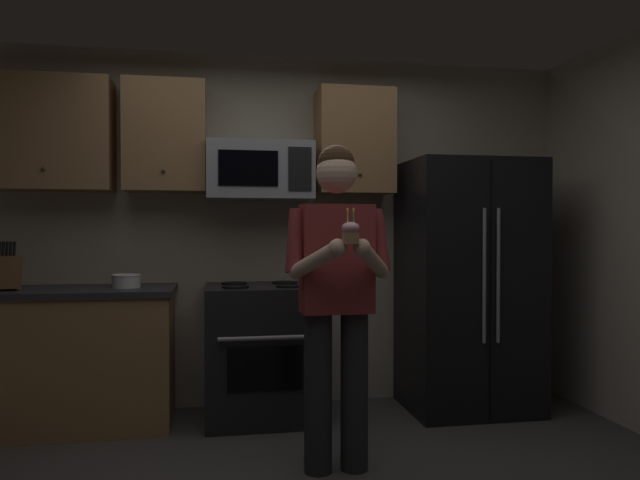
{
  "coord_description": "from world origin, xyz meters",
  "views": [
    {
      "loc": [
        -0.47,
        -2.77,
        1.3
      ],
      "look_at": [
        0.09,
        0.38,
        1.25
      ],
      "focal_mm": 33.65,
      "sensor_mm": 36.0,
      "label": 1
    }
  ],
  "objects_px": {
    "microwave": "(260,171)",
    "refrigerator": "(468,285)",
    "bowl_large_white": "(126,281)",
    "person": "(337,287)",
    "knife_block": "(6,272)",
    "oven_range": "(261,352)",
    "cupcake": "(351,232)"
  },
  "relations": [
    {
      "from": "microwave",
      "to": "refrigerator",
      "type": "distance_m",
      "value": 1.72
    },
    {
      "from": "bowl_large_white",
      "to": "person",
      "type": "relative_size",
      "value": 0.11
    },
    {
      "from": "knife_block",
      "to": "refrigerator",
      "type": "bearing_deg",
      "value": -0.17
    },
    {
      "from": "oven_range",
      "to": "bowl_large_white",
      "type": "height_order",
      "value": "bowl_large_white"
    },
    {
      "from": "knife_block",
      "to": "person",
      "type": "bearing_deg",
      "value": -26.17
    },
    {
      "from": "oven_range",
      "to": "refrigerator",
      "type": "relative_size",
      "value": 0.52
    },
    {
      "from": "oven_range",
      "to": "person",
      "type": "height_order",
      "value": "person"
    },
    {
      "from": "oven_range",
      "to": "cupcake",
      "type": "relative_size",
      "value": 5.36
    },
    {
      "from": "microwave",
      "to": "bowl_large_white",
      "type": "xyz_separation_m",
      "value": [
        -0.9,
        -0.11,
        -0.75
      ]
    },
    {
      "from": "oven_range",
      "to": "microwave",
      "type": "xyz_separation_m",
      "value": [
        0.0,
        0.12,
        1.26
      ]
    },
    {
      "from": "oven_range",
      "to": "cupcake",
      "type": "xyz_separation_m",
      "value": [
        0.33,
        -1.32,
        0.83
      ]
    },
    {
      "from": "microwave",
      "to": "bowl_large_white",
      "type": "bearing_deg",
      "value": -172.94
    },
    {
      "from": "microwave",
      "to": "bowl_large_white",
      "type": "relative_size",
      "value": 3.87
    },
    {
      "from": "microwave",
      "to": "knife_block",
      "type": "xyz_separation_m",
      "value": [
        -1.62,
        -0.15,
        -0.68
      ]
    },
    {
      "from": "refrigerator",
      "to": "cupcake",
      "type": "relative_size",
      "value": 10.35
    },
    {
      "from": "knife_block",
      "to": "cupcake",
      "type": "relative_size",
      "value": 1.84
    },
    {
      "from": "microwave",
      "to": "knife_block",
      "type": "relative_size",
      "value": 2.31
    },
    {
      "from": "refrigerator",
      "to": "bowl_large_white",
      "type": "bearing_deg",
      "value": 178.86
    },
    {
      "from": "cupcake",
      "to": "microwave",
      "type": "bearing_deg",
      "value": 102.87
    },
    {
      "from": "oven_range",
      "to": "person",
      "type": "bearing_deg",
      "value": -71.63
    },
    {
      "from": "person",
      "to": "oven_range",
      "type": "bearing_deg",
      "value": 108.37
    },
    {
      "from": "oven_range",
      "to": "bowl_large_white",
      "type": "xyz_separation_m",
      "value": [
        -0.9,
        0.01,
        0.51
      ]
    },
    {
      "from": "person",
      "to": "cupcake",
      "type": "distance_m",
      "value": 0.44
    },
    {
      "from": "refrigerator",
      "to": "knife_block",
      "type": "height_order",
      "value": "refrigerator"
    },
    {
      "from": "oven_range",
      "to": "refrigerator",
      "type": "xyz_separation_m",
      "value": [
        1.5,
        -0.04,
        0.44
      ]
    },
    {
      "from": "person",
      "to": "refrigerator",
      "type": "bearing_deg",
      "value": 39.06
    },
    {
      "from": "bowl_large_white",
      "to": "microwave",
      "type": "bearing_deg",
      "value": 7.06
    },
    {
      "from": "refrigerator",
      "to": "bowl_large_white",
      "type": "height_order",
      "value": "refrigerator"
    },
    {
      "from": "knife_block",
      "to": "oven_range",
      "type": "bearing_deg",
      "value": 1.05
    },
    {
      "from": "bowl_large_white",
      "to": "cupcake",
      "type": "xyz_separation_m",
      "value": [
        1.22,
        -1.33,
        0.33
      ]
    },
    {
      "from": "knife_block",
      "to": "bowl_large_white",
      "type": "relative_size",
      "value": 1.67
    },
    {
      "from": "knife_block",
      "to": "cupcake",
      "type": "bearing_deg",
      "value": -33.42
    }
  ]
}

